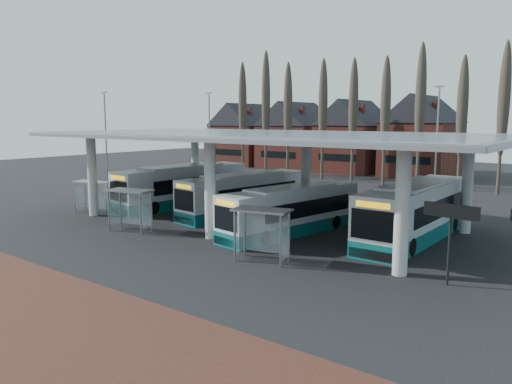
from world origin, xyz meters
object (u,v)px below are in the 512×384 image
Objects in this scene: shelter_0 at (91,190)px; bus_0 at (183,187)px; bus_1 at (245,195)px; bus_3 at (416,212)px; bus_2 at (292,211)px; shelter_1 at (131,201)px; shelter_2 at (263,223)px.

bus_0 is at bearing 52.22° from shelter_0.
bus_3 reaches higher than bus_1.
bus_2 is (12.86, -2.94, -0.19)m from bus_0.
bus_3 is 18.04m from shelter_1.
shelter_0 is (-10.11, -6.60, 0.29)m from bus_1.
bus_0 is at bearing -178.83° from bus_3.
shelter_2 is (11.00, -0.40, 0.00)m from shelter_1.
bus_1 is 12.08m from shelter_0.
bus_3 reaches higher than bus_2.
bus_2 reaches higher than shelter_0.
bus_0 is 19.74m from bus_3.
shelter_1 is (4.14, -8.75, 0.37)m from bus_0.
shelter_2 is at bearing -16.56° from shelter_0.
bus_3 is (6.88, 3.24, 0.21)m from bus_2.
bus_0 is 17.69m from shelter_2.
shelter_1 is (-2.34, -8.90, 0.49)m from bus_1.
shelter_0 is (-23.37, -6.76, 0.15)m from bus_3.
shelter_0 is at bearing -114.70° from bus_0.
bus_2 is at bearing -8.18° from bus_0.
shelter_1 is at bearing -149.58° from bus_3.
bus_1 is at bearing 163.80° from bus_2.
bus_1 reaches higher than bus_2.
bus_0 is 6.48m from bus_1.
bus_0 is 1.00× the size of bus_3.
bus_3 reaches higher than shelter_2.
shelter_2 is at bearing -39.56° from bus_1.
bus_2 is 7.61m from bus_3.
bus_0 reaches higher than shelter_1.
bus_0 is 7.41m from shelter_0.
bus_1 is 13.26m from bus_3.
bus_0 is 4.46× the size of shelter_0.
bus_1 is (6.48, 0.15, -0.12)m from bus_0.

